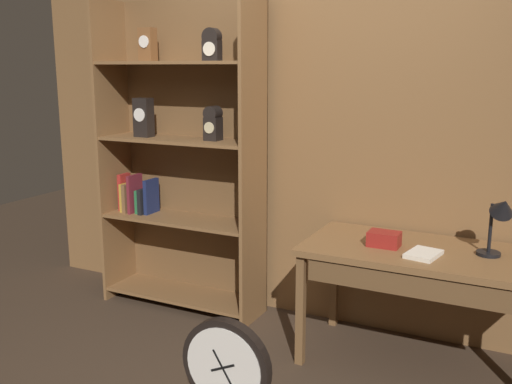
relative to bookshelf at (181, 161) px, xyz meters
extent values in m
cube|color=brown|center=(1.00, 0.25, 0.19)|extent=(4.80, 0.05, 2.60)
cube|color=brown|center=(-0.58, -0.05, 0.03)|extent=(0.02, 0.39, 2.28)
cube|color=brown|center=(0.63, -0.05, 0.03)|extent=(0.03, 0.39, 2.28)
cube|color=brown|center=(0.02, 0.14, 0.03)|extent=(1.24, 0.01, 2.28)
cube|color=brown|center=(0.02, -0.05, -1.02)|extent=(1.19, 0.38, 0.02)
cube|color=brown|center=(0.02, -0.05, -0.43)|extent=(1.19, 0.38, 0.02)
cube|color=brown|center=(0.02, -0.05, 0.16)|extent=(1.19, 0.38, 0.02)
cube|color=brown|center=(0.02, -0.05, 0.71)|extent=(1.19, 0.38, 0.02)
cube|color=brown|center=(-0.25, -0.02, 0.84)|extent=(0.11, 0.08, 0.24)
cylinder|color=silver|center=(-0.25, -0.06, 0.86)|extent=(0.09, 0.01, 0.09)
cube|color=black|center=(-0.27, -0.07, 0.32)|extent=(0.13, 0.09, 0.29)
cylinder|color=silver|center=(-0.27, -0.12, 0.34)|extent=(0.10, 0.01, 0.10)
cube|color=black|center=(0.33, -0.07, 0.79)|extent=(0.12, 0.07, 0.14)
cylinder|color=black|center=(0.33, -0.07, 0.88)|extent=(0.12, 0.07, 0.12)
cylinder|color=silver|center=(0.33, -0.11, 0.80)|extent=(0.09, 0.01, 0.09)
cube|color=black|center=(0.30, -0.03, 0.26)|extent=(0.10, 0.10, 0.16)
cylinder|color=black|center=(0.30, -0.03, 0.37)|extent=(0.10, 0.10, 0.10)
cylinder|color=#C6B78C|center=(0.30, -0.09, 0.27)|extent=(0.08, 0.01, 0.08)
cube|color=maroon|center=(-0.51, -0.03, -0.27)|extent=(0.03, 0.12, 0.29)
cube|color=#B78C2D|center=(-0.47, -0.06, -0.31)|extent=(0.04, 0.14, 0.22)
cube|color=brown|center=(-0.44, -0.06, -0.31)|extent=(0.03, 0.16, 0.22)
cube|color=maroon|center=(-0.39, -0.06, -0.27)|extent=(0.02, 0.17, 0.29)
cube|color=#236638|center=(-0.34, -0.05, -0.33)|extent=(0.04, 0.13, 0.18)
cube|color=black|center=(-0.30, -0.06, -0.32)|extent=(0.03, 0.14, 0.20)
cube|color=#19234C|center=(-0.26, -0.03, -0.29)|extent=(0.03, 0.16, 0.26)
cube|color=brown|center=(1.86, -0.17, -0.39)|extent=(1.49, 0.72, 0.04)
cube|color=brown|center=(1.17, -0.48, -0.76)|extent=(0.05, 0.05, 0.70)
cube|color=brown|center=(1.17, 0.14, -0.76)|extent=(0.05, 0.05, 0.70)
cube|color=brown|center=(1.86, -0.51, -0.48)|extent=(1.27, 0.03, 0.12)
cylinder|color=black|center=(2.17, -0.11, -0.36)|extent=(0.13, 0.13, 0.02)
cylinder|color=black|center=(2.17, -0.11, -0.21)|extent=(0.02, 0.02, 0.28)
cone|color=black|center=(2.23, -0.16, -0.07)|extent=(0.18, 0.20, 0.16)
cube|color=maroon|center=(1.59, -0.21, -0.33)|extent=(0.19, 0.13, 0.09)
cube|color=silver|center=(1.84, -0.30, -0.36)|extent=(0.20, 0.25, 0.02)
cylinder|color=black|center=(1.03, -1.16, -0.82)|extent=(0.50, 0.06, 0.50)
cylinder|color=silver|center=(1.03, -1.19, -0.82)|extent=(0.43, 0.01, 0.43)
cube|color=black|center=(1.03, -1.20, -0.82)|extent=(0.14, 0.01, 0.07)
cube|color=black|center=(1.03, -1.20, -0.82)|extent=(0.12, 0.01, 0.18)
camera|label=1|loc=(2.41, -3.55, 0.69)|focal=40.91mm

